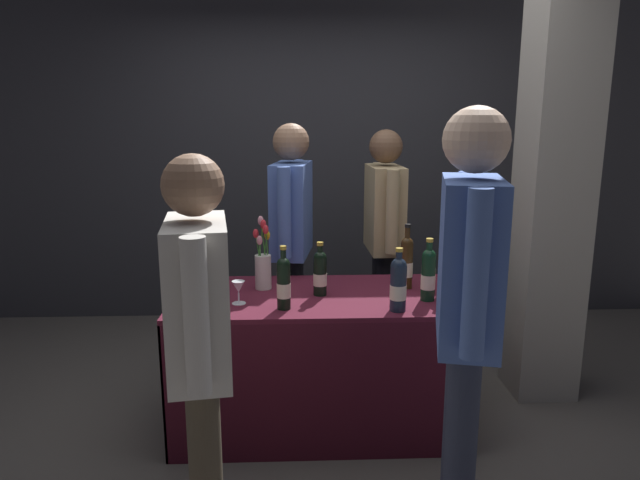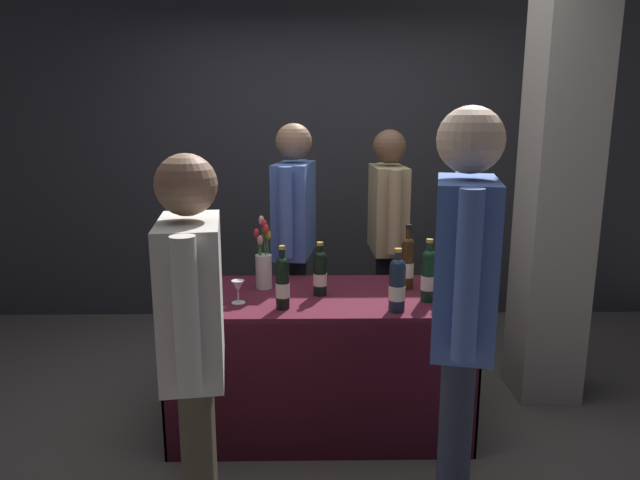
# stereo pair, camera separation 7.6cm
# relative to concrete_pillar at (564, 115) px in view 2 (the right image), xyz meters

# --- Properties ---
(ground_plane) EXTENTS (12.00, 12.00, 0.00)m
(ground_plane) POSITION_rel_concrete_pillar_xyz_m (-1.39, -0.34, -1.70)
(ground_plane) COLOR #514C47
(back_partition) EXTENTS (6.45, 0.12, 2.90)m
(back_partition) POSITION_rel_concrete_pillar_xyz_m (-1.39, 1.53, -0.25)
(back_partition) COLOR #2D2D33
(back_partition) RESTS_ON ground_plane
(concrete_pillar) EXTENTS (0.37, 0.37, 3.40)m
(concrete_pillar) POSITION_rel_concrete_pillar_xyz_m (0.00, 0.00, 0.00)
(concrete_pillar) COLOR gray
(concrete_pillar) RESTS_ON ground_plane
(tasting_table) EXTENTS (1.56, 0.75, 0.75)m
(tasting_table) POSITION_rel_concrete_pillar_xyz_m (-1.39, -0.34, -1.18)
(tasting_table) COLOR #4C1423
(tasting_table) RESTS_ON ground_plane
(featured_wine_bottle) EXTENTS (0.07, 0.07, 0.29)m
(featured_wine_bottle) POSITION_rel_concrete_pillar_xyz_m (-1.39, -0.35, -0.82)
(featured_wine_bottle) COLOR black
(featured_wine_bottle) RESTS_ON tasting_table
(display_bottle_0) EXTENTS (0.07, 0.07, 0.36)m
(display_bottle_0) POSITION_rel_concrete_pillar_xyz_m (-0.90, -0.24, -0.79)
(display_bottle_0) COLOR #38230F
(display_bottle_0) RESTS_ON tasting_table
(display_bottle_1) EXTENTS (0.08, 0.08, 0.32)m
(display_bottle_1) POSITION_rel_concrete_pillar_xyz_m (-1.01, -0.62, -0.81)
(display_bottle_1) COLOR #192333
(display_bottle_1) RESTS_ON tasting_table
(display_bottle_2) EXTENTS (0.07, 0.07, 0.33)m
(display_bottle_2) POSITION_rel_concrete_pillar_xyz_m (-0.83, -0.46, -0.80)
(display_bottle_2) COLOR black
(display_bottle_2) RESTS_ON tasting_table
(display_bottle_3) EXTENTS (0.07, 0.07, 0.32)m
(display_bottle_3) POSITION_rel_concrete_pillar_xyz_m (-1.58, -0.57, -0.81)
(display_bottle_3) COLOR black
(display_bottle_3) RESTS_ON tasting_table
(display_bottle_4) EXTENTS (0.07, 0.07, 0.34)m
(display_bottle_4) POSITION_rel_concrete_pillar_xyz_m (-0.72, -0.37, -0.80)
(display_bottle_4) COLOR black
(display_bottle_4) RESTS_ON tasting_table
(wine_glass_near_vendor) EXTENTS (0.07, 0.07, 0.12)m
(wine_glass_near_vendor) POSITION_rel_concrete_pillar_xyz_m (-1.81, -0.48, -0.86)
(wine_glass_near_vendor) COLOR silver
(wine_glass_near_vendor) RESTS_ON tasting_table
(flower_vase) EXTENTS (0.10, 0.09, 0.40)m
(flower_vase) POSITION_rel_concrete_pillar_xyz_m (-1.70, -0.22, -0.81)
(flower_vase) COLOR silver
(flower_vase) RESTS_ON tasting_table
(vendor_presenter) EXTENTS (0.28, 0.64, 1.65)m
(vendor_presenter) POSITION_rel_concrete_pillar_xyz_m (-1.54, 0.29, -0.70)
(vendor_presenter) COLOR black
(vendor_presenter) RESTS_ON ground_plane
(vendor_assistant) EXTENTS (0.22, 0.63, 1.61)m
(vendor_assistant) POSITION_rel_concrete_pillar_xyz_m (-0.92, 0.47, -0.73)
(vendor_assistant) COLOR black
(vendor_assistant) RESTS_ON ground_plane
(taster_foreground_right) EXTENTS (0.27, 0.61, 1.57)m
(taster_foreground_right) POSITION_rel_concrete_pillar_xyz_m (-1.86, -1.33, -0.76)
(taster_foreground_right) COLOR #4C4233
(taster_foreground_right) RESTS_ON ground_plane
(taster_foreground_left) EXTENTS (0.30, 0.61, 1.73)m
(taster_foreground_left) POSITION_rel_concrete_pillar_xyz_m (-0.88, -1.27, -0.65)
(taster_foreground_left) COLOR #2D3347
(taster_foreground_left) RESTS_ON ground_plane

